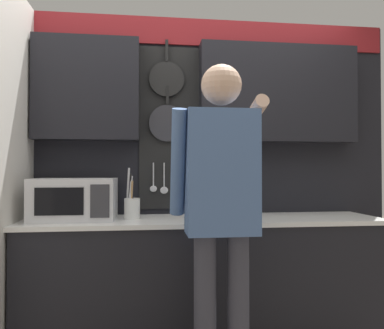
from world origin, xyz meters
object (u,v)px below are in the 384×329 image
utensil_crock (132,207)px  knife_block (222,202)px  microwave (75,199)px  person (221,197)px

utensil_crock → knife_block: bearing=-0.1°
microwave → utensil_crock: bearing=0.1°
knife_block → utensil_crock: (-0.63, 0.00, -0.02)m
microwave → person: 1.06m
microwave → person: size_ratio=0.30×
utensil_crock → person: 0.79m
person → microwave: bearing=145.8°
microwave → utensil_crock: (0.38, 0.00, -0.06)m
knife_block → microwave: bearing=-180.0°
microwave → utensil_crock: size_ratio=1.53×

